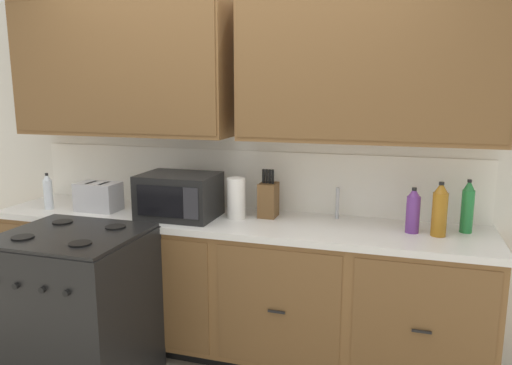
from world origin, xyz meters
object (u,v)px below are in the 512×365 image
stove_range (77,312)px  paper_towel_roll (236,198)px  toaster (99,197)px  bottle_violet (413,211)px  bottle_clear (48,192)px  microwave (179,196)px  bottle_amber (440,210)px  bottle_green (468,207)px  knife_block (268,199)px

stove_range → paper_towel_roll: size_ratio=3.65×
toaster → stove_range: bearing=-69.6°
bottle_violet → bottle_clear: bottle_violet is taller
stove_range → toaster: (-0.21, 0.58, 0.54)m
stove_range → bottle_clear: bearing=138.0°
paper_towel_roll → bottle_clear: size_ratio=1.05×
microwave → bottle_amber: bottle_amber is taller
stove_range → bottle_green: bearing=19.5°
toaster → knife_block: (1.14, 0.17, 0.02)m
paper_towel_roll → bottle_amber: 1.21m
knife_block → paper_towel_roll: bearing=-152.6°
bottle_violet → bottle_amber: (0.14, -0.02, 0.02)m
stove_range → paper_towel_roll: bearing=41.4°
stove_range → bottle_green: 2.31m
knife_block → bottle_green: 1.18m
bottle_green → bottle_violet: 0.31m
microwave → bottle_green: bottle_green is taller
toaster → microwave: bearing=0.1°
bottle_green → bottle_violet: (-0.30, -0.10, -0.02)m
bottle_violet → paper_towel_roll: bearing=179.8°
stove_range → bottle_violet: bearing=19.8°
knife_block → paper_towel_roll: (-0.18, -0.10, 0.01)m
knife_block → bottle_amber: knife_block is taller
bottle_clear → bottle_amber: bearing=2.6°
microwave → bottle_clear: bearing=-176.0°
stove_range → knife_block: bearing=39.0°
microwave → bottle_clear: 0.95m
stove_range → bottle_green: (2.11, 0.75, 0.59)m
stove_range → bottle_clear: (-0.57, 0.51, 0.56)m
stove_range → bottle_violet: bottle_violet is taller
bottle_green → bottle_amber: same height
stove_range → knife_block: size_ratio=3.06×
knife_block → bottle_amber: (1.02, -0.12, 0.03)m
paper_towel_roll → bottle_violet: bottle_violet is taller
paper_towel_roll → bottle_green: 1.37m
paper_towel_roll → bottle_clear: bearing=-173.7°
paper_towel_roll → bottle_amber: (1.21, -0.03, 0.02)m
toaster → paper_towel_roll: paper_towel_roll is taller
knife_block → bottle_violet: 0.89m
toaster → bottle_amber: bearing=1.4°
bottle_amber → bottle_clear: bottle_amber is taller
toaster → bottle_amber: bottle_amber is taller
stove_range → bottle_green: size_ratio=3.08×
stove_range → knife_block: (0.93, 0.75, 0.56)m
knife_block → bottle_clear: size_ratio=1.25×
stove_range → bottle_violet: 2.01m
microwave → bottle_green: (1.72, 0.17, 0.01)m
microwave → paper_towel_roll: (0.36, 0.08, -0.01)m
microwave → toaster: size_ratio=1.71×
paper_towel_roll → stove_range: bearing=-138.6°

